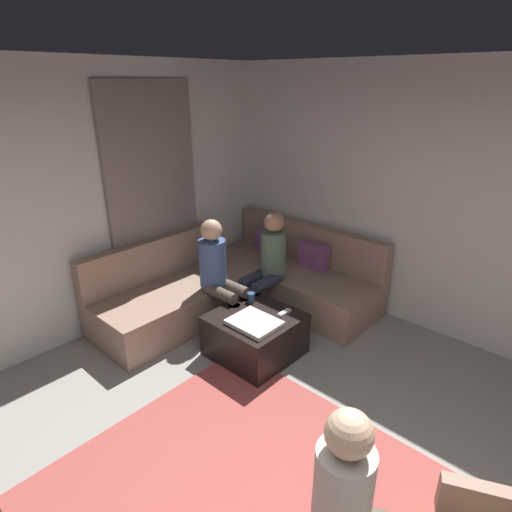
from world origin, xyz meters
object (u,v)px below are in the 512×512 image
ottoman (255,335)px  person_on_armchair (362,508)px  sectional_couch (242,285)px  person_on_couch_back (267,262)px  person_on_couch_side (219,272)px  game_remote (284,312)px  coffee_mug (251,297)px

ottoman → person_on_armchair: 2.22m
sectional_couch → person_on_couch_back: bearing=9.1°
ottoman → person_on_armchair: size_ratio=0.64×
ottoman → person_on_couch_side: 0.75m
sectional_couch → game_remote: (0.92, -0.36, 0.15)m
game_remote → person_on_armchair: bearing=-41.7°
person_on_couch_back → sectional_couch: bearing=9.1°
sectional_couch → coffee_mug: (0.52, -0.40, 0.19)m
person_on_couch_side → person_on_armchair: 2.74m
person_on_couch_back → person_on_couch_side: (-0.20, -0.53, 0.00)m
sectional_couch → coffee_mug: bearing=-37.4°
coffee_mug → person_on_couch_back: 0.52m
person_on_couch_back → person_on_couch_side: size_ratio=1.00×
sectional_couch → person_on_couch_back: (0.34, 0.06, 0.38)m
person_on_couch_side → sectional_couch: bearing=-162.8°
person_on_couch_back → ottoman: bearing=122.2°
person_on_couch_side → coffee_mug: bearing=101.7°
coffee_mug → person_on_armchair: size_ratio=0.08×
coffee_mug → game_remote: size_ratio=0.63×
coffee_mug → person_on_couch_back: person_on_couch_back is taller
sectional_couch → ottoman: size_ratio=3.36×
person_on_couch_back → coffee_mug: bearing=111.6°
person_on_armchair → ottoman: bearing=-148.9°
game_remote → sectional_couch: bearing=158.7°
person_on_couch_back → person_on_armchair: size_ratio=1.02×
game_remote → person_on_couch_back: bearing=144.4°
person_on_couch_side → person_on_armchair: size_ratio=1.02×
person_on_armchair → coffee_mug: bearing=-149.5°
person_on_couch_back → person_on_armchair: person_on_couch_back is taller
person_on_couch_side → person_on_couch_back: bearing=159.9°
ottoman → person_on_couch_side: person_on_couch_side is taller
ottoman → coffee_mug: (-0.22, 0.18, 0.26)m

